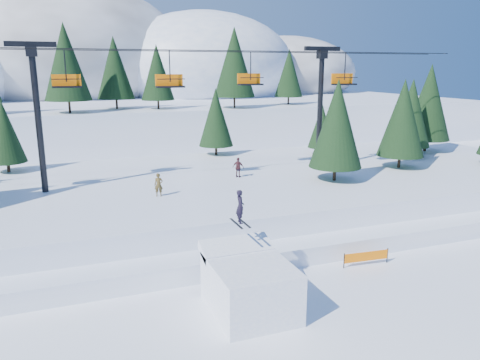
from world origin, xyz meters
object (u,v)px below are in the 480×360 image
object	(u,v)px
jump_kicker	(249,284)
banner_near	(366,257)
chairlift	(174,92)
banner_far	(337,243)

from	to	relation	value
jump_kicker	banner_near	distance (m)	8.51
jump_kicker	chairlift	xyz separation A→B (m)	(0.41, 16.40, 8.02)
banner_near	banner_far	distance (m)	2.52
jump_kicker	banner_near	world-z (taller)	jump_kicker
jump_kicker	banner_far	distance (m)	9.16
banner_near	banner_far	size ratio (longest dim) A/B	1.01
jump_kicker	chairlift	world-z (taller)	chairlift
chairlift	banner_far	world-z (taller)	chairlift
jump_kicker	chairlift	distance (m)	18.26
banner_near	jump_kicker	bearing A→B (deg)	-163.96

